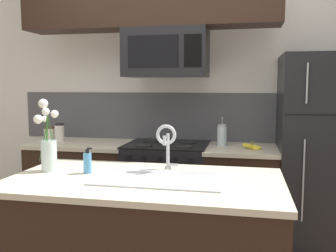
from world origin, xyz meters
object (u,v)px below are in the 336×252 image
storage_jar_tall (49,134)px  french_press (222,135)px  banana_bunch (252,147)px  flower_vase (48,148)px  microwave (166,53)px  stove_range (167,192)px  dish_soap_bottle (87,163)px  sink_faucet (167,141)px  refrigerator (328,156)px  storage_jar_medium (59,133)px

storage_jar_tall → french_press: french_press is taller
banana_bunch → flower_vase: size_ratio=0.40×
microwave → french_press: size_ratio=2.79×
stove_range → french_press: french_press is taller
dish_soap_bottle → flower_vase: 0.29m
stove_range → flower_vase: 1.44m
flower_vase → french_press: bearing=50.2°
stove_range → sink_faucet: sink_faucet is taller
stove_range → banana_bunch: (0.78, -0.06, 0.47)m
flower_vase → banana_bunch: bearing=40.7°
dish_soap_bottle → banana_bunch: bearing=47.4°
storage_jar_tall → french_press: size_ratio=0.52×
microwave → refrigerator: bearing=1.7°
storage_jar_medium → flower_vase: size_ratio=0.38×
stove_range → sink_faucet: size_ratio=3.04×
dish_soap_bottle → refrigerator: bearing=35.9°
storage_jar_tall → storage_jar_medium: storage_jar_medium is taller
storage_jar_medium → flower_vase: flower_vase is taller
stove_range → banana_bunch: 0.91m
microwave → refrigerator: microwave is taller
banana_bunch → dish_soap_bottle: bearing=-132.6°
microwave → dish_soap_bottle: 1.43m
stove_range → storage_jar_tall: bearing=178.6°
refrigerator → banana_bunch: refrigerator is taller
stove_range → dish_soap_bottle: dish_soap_bottle is taller
storage_jar_tall → storage_jar_medium: 0.13m
refrigerator → storage_jar_medium: refrigerator is taller
stove_range → flower_vase: flower_vase is taller
sink_faucet → microwave: bearing=102.1°
microwave → sink_faucet: 1.22m
stove_range → dish_soap_bottle: size_ratio=5.64×
refrigerator → flower_vase: refrigerator is taller
stove_range → french_press: size_ratio=3.48×
banana_bunch → flower_vase: (-1.31, -1.13, 0.13)m
flower_vase → storage_jar_tall: bearing=119.0°
microwave → sink_faucet: microwave is taller
storage_jar_medium → flower_vase: 1.31m
storage_jar_tall → sink_faucet: 1.78m
microwave → flower_vase: size_ratio=1.59×
storage_jar_medium → dish_soap_bottle: size_ratio=1.09×
banana_bunch → storage_jar_tall: bearing=177.3°
flower_vase → microwave: bearing=65.4°
microwave → storage_jar_tall: 1.44m
storage_jar_medium → french_press: bearing=2.0°
microwave → storage_jar_tall: microwave is taller
microwave → storage_jar_medium: (-1.09, 0.02, -0.75)m
storage_jar_medium → french_press: (1.59, 0.06, 0.01)m
microwave → storage_jar_tall: size_ratio=5.39×
banana_bunch → dish_soap_bottle: 1.54m
refrigerator → microwave: bearing=-178.3°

